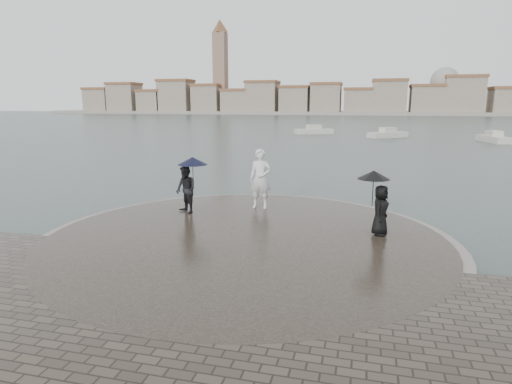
# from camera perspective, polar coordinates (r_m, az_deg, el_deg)

# --- Properties ---
(ground) EXTENTS (400.00, 400.00, 0.00)m
(ground) POSITION_cam_1_polar(r_m,az_deg,el_deg) (10.00, -7.02, -13.69)
(ground) COLOR #2B3835
(ground) RESTS_ON ground
(kerb_ring) EXTENTS (12.50, 12.50, 0.32)m
(kerb_ring) POSITION_cam_1_polar(r_m,az_deg,el_deg) (13.02, -1.42, -6.70)
(kerb_ring) COLOR gray
(kerb_ring) RESTS_ON ground
(quay_tip) EXTENTS (11.90, 11.90, 0.36)m
(quay_tip) POSITION_cam_1_polar(r_m,az_deg,el_deg) (13.01, -1.43, -6.61)
(quay_tip) COLOR #2D261E
(quay_tip) RESTS_ON ground
(statue) EXTENTS (0.86, 0.60, 2.25)m
(statue) POSITION_cam_1_polar(r_m,az_deg,el_deg) (16.14, 0.59, 1.78)
(statue) COLOR silver
(statue) RESTS_ON quay_tip
(visitor_left) EXTENTS (1.33, 1.16, 2.04)m
(visitor_left) POSITION_cam_1_polar(r_m,az_deg,el_deg) (15.61, -9.10, 1.34)
(visitor_left) COLOR black
(visitor_left) RESTS_ON quay_tip
(visitor_right) EXTENTS (1.09, 1.03, 1.95)m
(visitor_right) POSITION_cam_1_polar(r_m,az_deg,el_deg) (13.34, 16.00, -0.90)
(visitor_right) COLOR black
(visitor_right) RESTS_ON quay_tip
(far_skyline) EXTENTS (260.00, 20.00, 37.00)m
(far_skyline) POSITION_cam_1_polar(r_m,az_deg,el_deg) (169.37, 11.30, 11.96)
(far_skyline) COLOR gray
(far_skyline) RESTS_ON ground
(boats) EXTENTS (25.24, 13.09, 1.50)m
(boats) POSITION_cam_1_polar(r_m,az_deg,el_deg) (57.62, 17.57, 7.31)
(boats) COLOR beige
(boats) RESTS_ON ground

